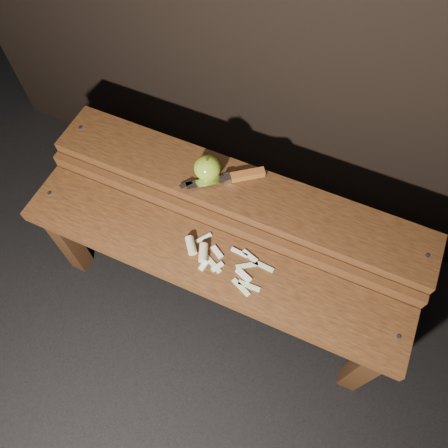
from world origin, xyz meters
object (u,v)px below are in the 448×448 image
at_px(bench_rear_tier, 238,203).
at_px(knife, 237,177).
at_px(bench_front_tier, 208,271).
at_px(apple, 207,168).

height_order(bench_rear_tier, knife, knife).
bearing_deg(bench_front_tier, bench_rear_tier, 90.00).
relative_size(bench_front_tier, bench_rear_tier, 1.00).
xyz_separation_m(apple, knife, (0.09, 0.02, -0.03)).
bearing_deg(bench_rear_tier, bench_front_tier, -90.00).
relative_size(bench_front_tier, apple, 14.10).
bearing_deg(bench_front_tier, knife, 94.06).
bearing_deg(bench_rear_tier, knife, 123.27).
relative_size(apple, knife, 0.39).
distance_m(apple, knife, 0.09).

